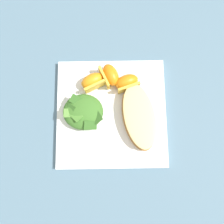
# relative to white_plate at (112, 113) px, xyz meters

# --- Properties ---
(ground) EXTENTS (3.00, 3.00, 0.00)m
(ground) POSITION_rel_white_plate_xyz_m (0.00, 0.00, -0.01)
(ground) COLOR slate
(white_plate) EXTENTS (0.28, 0.28, 0.02)m
(white_plate) POSITION_rel_white_plate_xyz_m (0.00, 0.00, 0.00)
(white_plate) COLOR white
(white_plate) RESTS_ON ground
(cheesy_pizza_bread) EXTENTS (0.11, 0.18, 0.04)m
(cheesy_pizza_bread) POSITION_rel_white_plate_xyz_m (-0.07, 0.01, 0.03)
(cheesy_pizza_bread) COLOR #A87038
(cheesy_pizza_bread) RESTS_ON white_plate
(green_salad_pile) EXTENTS (0.10, 0.09, 0.04)m
(green_salad_pile) POSITION_rel_white_plate_xyz_m (0.07, 0.00, 0.03)
(green_salad_pile) COLOR #3D7028
(green_salad_pile) RESTS_ON white_plate
(orange_wedge_front) EXTENTS (0.07, 0.05, 0.04)m
(orange_wedge_front) POSITION_rel_white_plate_xyz_m (-0.04, -0.07, 0.03)
(orange_wedge_front) COLOR orange
(orange_wedge_front) RESTS_ON white_plate
(orange_wedge_middle) EXTENTS (0.06, 0.07, 0.04)m
(orange_wedge_middle) POSITION_rel_white_plate_xyz_m (0.00, -0.09, 0.03)
(orange_wedge_middle) COLOR orange
(orange_wedge_middle) RESTS_ON white_plate
(orange_wedge_rear) EXTENTS (0.07, 0.06, 0.04)m
(orange_wedge_rear) POSITION_rel_white_plate_xyz_m (0.05, -0.08, 0.03)
(orange_wedge_rear) COLOR orange
(orange_wedge_rear) RESTS_ON white_plate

